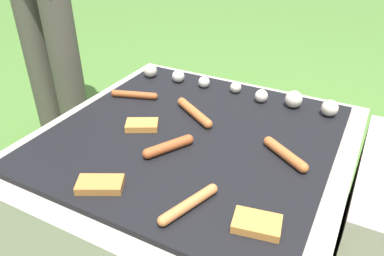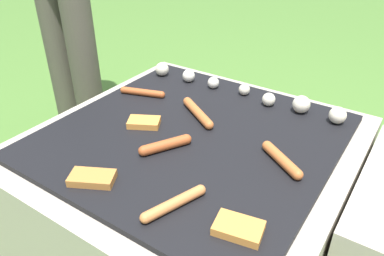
% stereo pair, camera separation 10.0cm
% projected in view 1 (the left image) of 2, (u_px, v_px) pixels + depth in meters
% --- Properties ---
extents(ground_plane, '(14.00, 14.00, 0.00)m').
position_uv_depth(ground_plane, '(192.00, 230.00, 1.34)').
color(ground_plane, '#47702D').
extents(grill, '(0.92, 0.92, 0.41)m').
position_uv_depth(grill, '(192.00, 186.00, 1.23)').
color(grill, '#A89E8C').
rests_on(grill, ground_plane).
extents(sausage_front_center, '(0.17, 0.12, 0.03)m').
position_uv_depth(sausage_front_center, '(194.00, 112.00, 1.21)').
color(sausage_front_center, '#B7602D').
rests_on(sausage_front_center, grill).
extents(sausage_mid_left, '(0.16, 0.07, 0.02)m').
position_uv_depth(sausage_mid_left, '(134.00, 95.00, 1.32)').
color(sausage_mid_left, '#A34C23').
rests_on(sausage_mid_left, grill).
extents(sausage_mid_right, '(0.15, 0.11, 0.03)m').
position_uv_depth(sausage_mid_right, '(285.00, 154.00, 1.01)').
color(sausage_mid_right, '#B7602D').
rests_on(sausage_mid_right, grill).
extents(sausage_back_center, '(0.09, 0.14, 0.03)m').
position_uv_depth(sausage_back_center, '(169.00, 146.00, 1.04)').
color(sausage_back_center, '#A34C23').
rests_on(sausage_back_center, grill).
extents(sausage_front_left, '(0.08, 0.17, 0.03)m').
position_uv_depth(sausage_front_left, '(189.00, 204.00, 0.85)').
color(sausage_front_left, '#C6753D').
rests_on(sausage_front_left, grill).
extents(bread_slice_center, '(0.11, 0.10, 0.02)m').
position_uv_depth(bread_slice_center, '(142.00, 125.00, 1.15)').
color(bread_slice_center, '#D18438').
rests_on(bread_slice_center, grill).
extents(bread_slice_right, '(0.13, 0.11, 0.02)m').
position_uv_depth(bread_slice_right, '(100.00, 184.00, 0.91)').
color(bread_slice_right, '#B27033').
rests_on(bread_slice_right, grill).
extents(bread_slice_left, '(0.11, 0.09, 0.02)m').
position_uv_depth(bread_slice_left, '(257.00, 224.00, 0.80)').
color(bread_slice_left, '#D18438').
rests_on(bread_slice_left, grill).
extents(mushroom_row, '(0.74, 0.07, 0.06)m').
position_uv_depth(mushroom_row, '(239.00, 89.00, 1.33)').
color(mushroom_row, beige).
rests_on(mushroom_row, grill).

